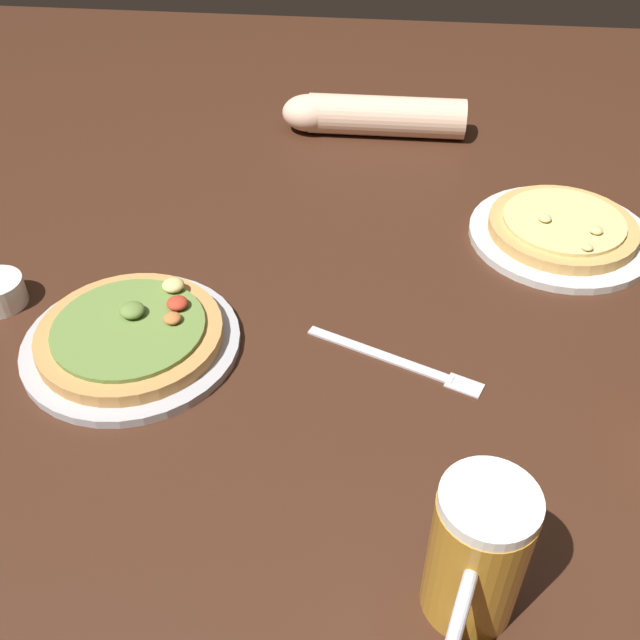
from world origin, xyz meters
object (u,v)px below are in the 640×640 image
Objects in this scene: beer_mug_dark at (476,557)px; fork_left at (397,360)px; diner_arm at (367,115)px; pizza_plate_far at (562,231)px; pizza_plate_near at (131,337)px.

beer_mug_dark reaches higher than fork_left.
pizza_plate_far is at bearing -45.38° from diner_arm.
diner_arm is at bearing 96.90° from fork_left.
pizza_plate_far is 0.64m from beer_mug_dark.
pizza_plate_near is at bearing -152.26° from pizza_plate_far.
beer_mug_dark reaches higher than diner_arm.
diner_arm reaches higher than fork_left.
beer_mug_dark is (-0.17, -0.61, 0.06)m from pizza_plate_far.
beer_mug_dark is at bearing -37.08° from pizza_plate_near.
diner_arm is (-0.32, 0.32, 0.02)m from pizza_plate_far.
pizza_plate_near is at bearing 142.92° from beer_mug_dark.
fork_left is (0.34, 0.01, -0.01)m from pizza_plate_near.
pizza_plate_far is (0.58, 0.30, -0.00)m from pizza_plate_near.
pizza_plate_far is 0.81× the size of diner_arm.
pizza_plate_near reaches higher than pizza_plate_far.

